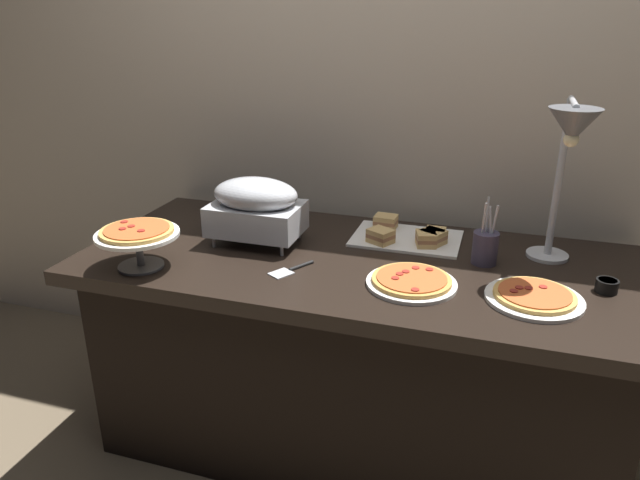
{
  "coord_description": "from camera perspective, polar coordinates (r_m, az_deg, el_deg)",
  "views": [
    {
      "loc": [
        0.44,
        -1.81,
        1.56
      ],
      "look_at": [
        -0.14,
        0.0,
        0.81
      ],
      "focal_mm": 33.06,
      "sensor_mm": 36.0,
      "label": 1
    }
  ],
  "objects": [
    {
      "name": "ground_plane",
      "position": [
        2.43,
        3.23,
        -18.45
      ],
      "size": [
        8.0,
        8.0,
        0.0
      ],
      "primitive_type": "plane",
      "color": "brown"
    },
    {
      "name": "back_wall",
      "position": [
        2.38,
        7.0,
        12.71
      ],
      "size": [
        4.4,
        0.04,
        2.4
      ],
      "primitive_type": "cube",
      "color": "#B7A893",
      "rests_on": "ground_plane"
    },
    {
      "name": "buffet_table",
      "position": [
        2.2,
        3.44,
        -10.74
      ],
      "size": [
        1.9,
        0.84,
        0.76
      ],
      "color": "black",
      "rests_on": "ground_plane"
    },
    {
      "name": "chafing_dish",
      "position": [
        2.12,
        -6.21,
        3.25
      ],
      "size": [
        0.33,
        0.22,
        0.24
      ],
      "color": "#B7BABF",
      "rests_on": "buffet_table"
    },
    {
      "name": "heat_lamp",
      "position": [
        1.91,
        22.98,
        8.59
      ],
      "size": [
        0.15,
        0.34,
        0.55
      ],
      "color": "#B7BABF",
      "rests_on": "buffet_table"
    },
    {
      "name": "pizza_plate_front",
      "position": [
        1.84,
        20.02,
        -5.19
      ],
      "size": [
        0.28,
        0.28,
        0.03
      ],
      "color": "white",
      "rests_on": "buffet_table"
    },
    {
      "name": "pizza_plate_center",
      "position": [
        1.84,
        8.85,
        -3.98
      ],
      "size": [
        0.28,
        0.28,
        0.03
      ],
      "color": "white",
      "rests_on": "buffet_table"
    },
    {
      "name": "pizza_plate_raised_stand",
      "position": [
        2.0,
        -17.25,
        0.36
      ],
      "size": [
        0.27,
        0.27,
        0.14
      ],
      "color": "#595B60",
      "rests_on": "buffet_table"
    },
    {
      "name": "sandwich_platter",
      "position": [
        2.18,
        8.54,
        0.43
      ],
      "size": [
        0.39,
        0.27,
        0.06
      ],
      "color": "white",
      "rests_on": "buffet_table"
    },
    {
      "name": "sauce_cup_near",
      "position": [
        2.41,
        -7.28,
        2.5
      ],
      "size": [
        0.07,
        0.07,
        0.04
      ],
      "color": "black",
      "rests_on": "buffet_table"
    },
    {
      "name": "sauce_cup_far",
      "position": [
        1.98,
        26.01,
        -3.97
      ],
      "size": [
        0.07,
        0.07,
        0.04
      ],
      "color": "black",
      "rests_on": "buffet_table"
    },
    {
      "name": "utensil_holder",
      "position": [
        2.03,
        15.7,
        -0.63
      ],
      "size": [
        0.08,
        0.08,
        0.23
      ],
      "color": "#383347",
      "rests_on": "buffet_table"
    },
    {
      "name": "serving_spatula",
      "position": [
        1.93,
        -2.83,
        -2.9
      ],
      "size": [
        0.12,
        0.16,
        0.01
      ],
      "color": "#B7BABF",
      "rests_on": "buffet_table"
    }
  ]
}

